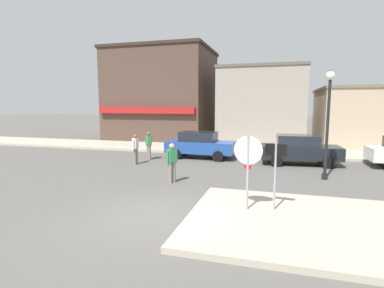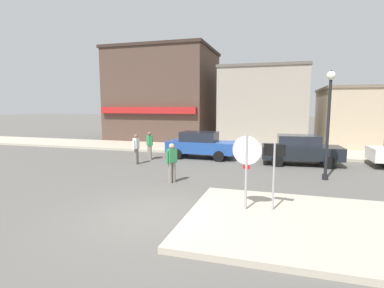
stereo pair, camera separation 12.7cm
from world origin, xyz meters
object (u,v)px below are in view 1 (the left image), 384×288
object	(u,v)px
pedestrian_kerb_side	(149,145)
lamp_post	(328,109)
pedestrian_crossing_near	(135,148)
stop_sign	(248,163)
one_way_sign	(275,169)
parked_car_nearest	(200,144)
parked_car_second	(299,149)
pedestrian_crossing_far	(172,162)

from	to	relation	value
pedestrian_kerb_side	lamp_post	bearing A→B (deg)	-13.55
lamp_post	pedestrian_crossing_near	distance (m)	9.45
pedestrian_crossing_near	stop_sign	bearing A→B (deg)	-42.03
one_way_sign	lamp_post	world-z (taller)	lamp_post
parked_car_nearest	pedestrian_crossing_near	xyz separation A→B (m)	(-2.82, -2.79, 0.06)
pedestrian_crossing_near	pedestrian_kerb_side	size ratio (longest dim) A/B	1.00
one_way_sign	pedestrian_crossing_near	world-z (taller)	one_way_sign
one_way_sign	parked_car_second	world-z (taller)	one_way_sign
lamp_post	pedestrian_crossing_near	xyz separation A→B (m)	(-9.18, 0.76, -2.09)
pedestrian_crossing_far	pedestrian_kerb_side	xyz separation A→B (m)	(-3.04, 4.50, 0.00)
one_way_sign	parked_car_nearest	distance (m)	9.47
pedestrian_crossing_far	stop_sign	bearing A→B (deg)	-39.73
one_way_sign	parked_car_nearest	world-z (taller)	one_way_sign
stop_sign	pedestrian_crossing_far	distance (m)	4.29
parked_car_nearest	pedestrian_crossing_near	distance (m)	3.96
stop_sign	one_way_sign	xyz separation A→B (m)	(0.75, 0.18, -0.19)
parked_car_second	pedestrian_crossing_near	bearing A→B (deg)	-164.25
parked_car_nearest	pedestrian_crossing_near	bearing A→B (deg)	-135.29
lamp_post	pedestrian_crossing_far	world-z (taller)	lamp_post
stop_sign	parked_car_second	distance (m)	8.39
stop_sign	pedestrian_crossing_far	bearing A→B (deg)	140.27
one_way_sign	parked_car_second	size ratio (longest dim) A/B	0.51
stop_sign	pedestrian_crossing_far	world-z (taller)	stop_sign
lamp_post	parked_car_nearest	world-z (taller)	lamp_post
one_way_sign	lamp_post	size ratio (longest dim) A/B	0.46
pedestrian_kerb_side	pedestrian_crossing_near	bearing A→B (deg)	-94.78
lamp_post	one_way_sign	bearing A→B (deg)	-112.56
stop_sign	pedestrian_crossing_near	bearing A→B (deg)	137.97
pedestrian_kerb_side	parked_car_second	bearing A→B (deg)	6.45
stop_sign	pedestrian_crossing_near	size ratio (longest dim) A/B	1.43
one_way_sign	pedestrian_crossing_near	distance (m)	9.11
pedestrian_crossing_near	one_way_sign	bearing A→B (deg)	-38.01
one_way_sign	pedestrian_crossing_far	world-z (taller)	one_way_sign
one_way_sign	parked_car_nearest	size ratio (longest dim) A/B	0.52
stop_sign	lamp_post	world-z (taller)	lamp_post
stop_sign	parked_car_nearest	world-z (taller)	stop_sign
stop_sign	lamp_post	bearing A→B (deg)	61.18
pedestrian_crossing_far	lamp_post	bearing A→B (deg)	20.99
one_way_sign	pedestrian_crossing_near	size ratio (longest dim) A/B	1.30
pedestrian_crossing_far	pedestrian_kerb_side	distance (m)	5.42
one_way_sign	pedestrian_crossing_far	xyz separation A→B (m)	(-4.01, 2.53, -0.46)
pedestrian_crossing_near	pedestrian_crossing_far	distance (m)	4.40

